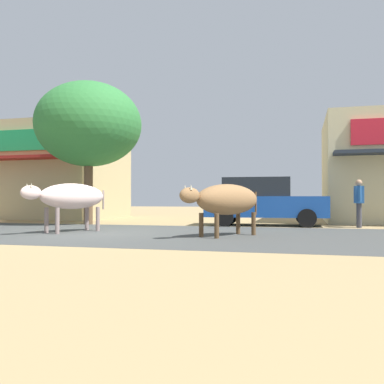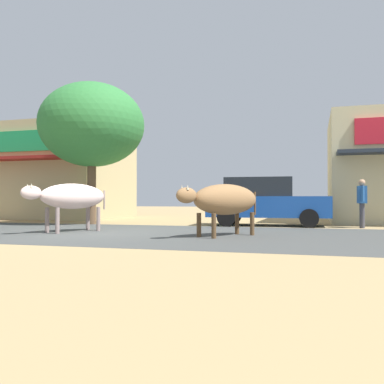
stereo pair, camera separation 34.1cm
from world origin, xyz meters
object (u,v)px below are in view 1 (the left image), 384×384
roadside_tree (89,125)px  cow_far_dark (226,200)px  pedestrian_by_shop (359,200)px  parked_hatchback_car (263,201)px  cow_near_brown (71,197)px

roadside_tree → cow_far_dark: roadside_tree is taller
pedestrian_by_shop → parked_hatchback_car: bearing=173.3°
cow_near_brown → pedestrian_by_shop: 8.83m
roadside_tree → cow_far_dark: 7.25m
cow_near_brown → pedestrian_by_shop: pedestrian_by_shop is taller
parked_hatchback_car → cow_far_dark: parked_hatchback_car is taller
parked_hatchback_car → cow_near_brown: bearing=-138.0°
cow_far_dark → cow_near_brown: bearing=177.9°
parked_hatchback_car → cow_near_brown: parked_hatchback_car is taller
parked_hatchback_car → cow_far_dark: bearing=-96.2°
roadside_tree → cow_near_brown: 4.53m
roadside_tree → pedestrian_by_shop: roadside_tree is taller
parked_hatchback_car → pedestrian_by_shop: (3.05, -0.36, 0.05)m
cow_far_dark → pedestrian_by_shop: (3.54, 4.15, 0.01)m
cow_near_brown → cow_far_dark: cow_near_brown is taller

